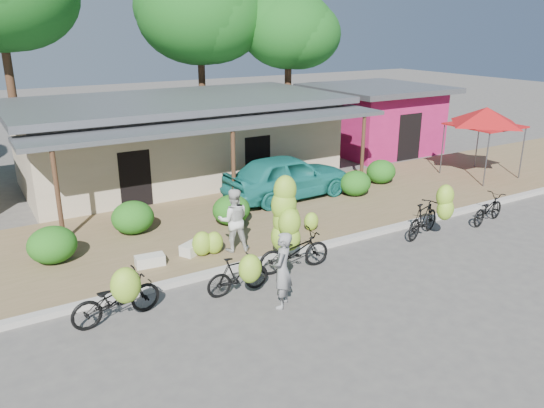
# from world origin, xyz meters

# --- Properties ---
(ground) EXTENTS (100.00, 100.00, 0.00)m
(ground) POSITION_xyz_m (0.00, 0.00, 0.00)
(ground) COLOR #4C4946
(ground) RESTS_ON ground
(sidewalk) EXTENTS (60.00, 6.00, 0.12)m
(sidewalk) POSITION_xyz_m (0.00, 5.00, 0.06)
(sidewalk) COLOR olive
(sidewalk) RESTS_ON ground
(curb) EXTENTS (60.00, 0.25, 0.15)m
(curb) POSITION_xyz_m (0.00, 2.00, 0.07)
(curb) COLOR #A8A399
(curb) RESTS_ON ground
(shop_main) EXTENTS (13.00, 8.50, 3.35)m
(shop_main) POSITION_xyz_m (0.00, 10.93, 1.72)
(shop_main) COLOR #C2B093
(shop_main) RESTS_ON ground
(shop_pink) EXTENTS (6.00, 6.00, 3.25)m
(shop_pink) POSITION_xyz_m (10.50, 10.99, 1.67)
(shop_pink) COLOR #B11B59
(shop_pink) RESTS_ON ground
(tree_center_right) EXTENTS (6.24, 6.20, 9.12)m
(tree_center_right) POSITION_xyz_m (3.31, 16.61, 6.74)
(tree_center_right) COLOR #4D311E
(tree_center_right) RESTS_ON ground
(tree_near_right) EXTENTS (4.98, 4.84, 7.81)m
(tree_near_right) POSITION_xyz_m (7.31, 14.61, 5.96)
(tree_near_right) COLOR #4D311E
(tree_near_right) RESTS_ON ground
(hedge_0) EXTENTS (1.27, 1.15, 0.99)m
(hedge_0) POSITION_xyz_m (-6.10, 4.69, 0.62)
(hedge_0) COLOR #206316
(hedge_0) RESTS_ON sidewalk
(hedge_1) EXTENTS (1.28, 1.15, 1.00)m
(hedge_1) POSITION_xyz_m (-3.65, 5.66, 0.62)
(hedge_1) COLOR #206316
(hedge_1) RESTS_ON sidewalk
(hedge_2) EXTENTS (1.21, 1.09, 0.95)m
(hedge_2) POSITION_xyz_m (-0.75, 4.83, 0.59)
(hedge_2) COLOR #206316
(hedge_2) RESTS_ON sidewalk
(hedge_3) EXTENTS (1.43, 1.29, 1.12)m
(hedge_3) POSITION_xyz_m (1.38, 5.87, 0.68)
(hedge_3) COLOR #206316
(hedge_3) RESTS_ON sidewalk
(hedge_4) EXTENTS (1.18, 1.07, 0.92)m
(hedge_4) POSITION_xyz_m (4.53, 5.16, 0.58)
(hedge_4) COLOR #206316
(hedge_4) RESTS_ON sidewalk
(hedge_5) EXTENTS (1.20, 1.08, 0.94)m
(hedge_5) POSITION_xyz_m (6.44, 5.89, 0.59)
(hedge_5) COLOR #206316
(hedge_5) RESTS_ON sidewalk
(red_canopy) EXTENTS (3.50, 3.50, 2.86)m
(red_canopy) POSITION_xyz_m (10.69, 4.59, 2.61)
(red_canopy) COLOR #59595E
(red_canopy) RESTS_ON sidewalk
(bike_far_left) EXTENTS (2.06, 1.37, 1.49)m
(bike_far_left) POSITION_xyz_m (-5.39, 1.01, 0.61)
(bike_far_left) COLOR black
(bike_far_left) RESTS_ON ground
(bike_left) EXTENTS (1.62, 1.13, 1.26)m
(bike_left) POSITION_xyz_m (-2.58, 0.72, 0.57)
(bike_left) COLOR black
(bike_left) RESTS_ON ground
(bike_center) EXTENTS (2.06, 1.31, 2.44)m
(bike_center) POSITION_xyz_m (-0.71, 1.49, 0.96)
(bike_center) COLOR black
(bike_center) RESTS_ON ground
(bike_right) EXTENTS (1.90, 1.38, 1.75)m
(bike_right) POSITION_xyz_m (3.96, 1.06, 0.71)
(bike_right) COLOR black
(bike_right) RESTS_ON ground
(bike_far_right) EXTENTS (1.87, 0.98, 0.94)m
(bike_far_right) POSITION_xyz_m (6.58, 0.95, 0.47)
(bike_far_right) COLOR black
(bike_far_right) RESTS_ON ground
(loose_banana_a) EXTENTS (0.56, 0.47, 0.69)m
(loose_banana_a) POSITION_xyz_m (-2.53, 3.06, 0.47)
(loose_banana_a) COLOR #9DCD33
(loose_banana_a) RESTS_ON sidewalk
(loose_banana_b) EXTENTS (0.51, 0.43, 0.64)m
(loose_banana_b) POSITION_xyz_m (-2.20, 3.01, 0.44)
(loose_banana_b) COLOR #9DCD33
(loose_banana_b) RESTS_ON sidewalk
(loose_banana_c) EXTENTS (0.46, 0.39, 0.57)m
(loose_banana_c) POSITION_xyz_m (1.11, 3.09, 0.41)
(loose_banana_c) COLOR #9DCD33
(loose_banana_c) RESTS_ON sidewalk
(sack_near) EXTENTS (0.94, 0.76, 0.30)m
(sack_near) POSITION_xyz_m (-2.64, 3.37, 0.27)
(sack_near) COLOR silver
(sack_near) RESTS_ON sidewalk
(sack_far) EXTENTS (0.79, 0.46, 0.28)m
(sack_far) POSITION_xyz_m (-3.97, 3.17, 0.26)
(sack_far) COLOR silver
(sack_far) RESTS_ON sidewalk
(vendor) EXTENTS (0.77, 0.77, 1.80)m
(vendor) POSITION_xyz_m (-2.00, -0.22, 0.90)
(vendor) COLOR gray
(vendor) RESTS_ON ground
(bystander) EXTENTS (1.05, 0.94, 1.79)m
(bystander) POSITION_xyz_m (-1.62, 2.94, 1.02)
(bystander) COLOR silver
(bystander) RESTS_ON sidewalk
(teal_van) EXTENTS (4.83, 2.09, 1.62)m
(teal_van) POSITION_xyz_m (2.20, 6.20, 0.93)
(teal_van) COLOR #1A766F
(teal_van) RESTS_ON sidewalk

